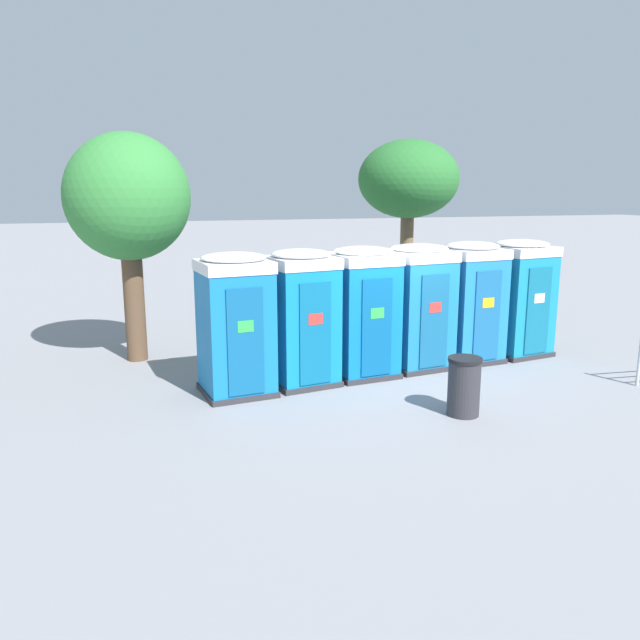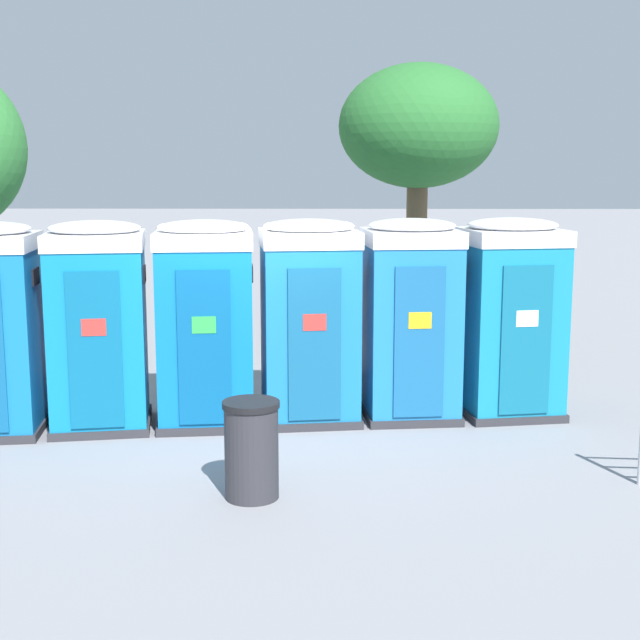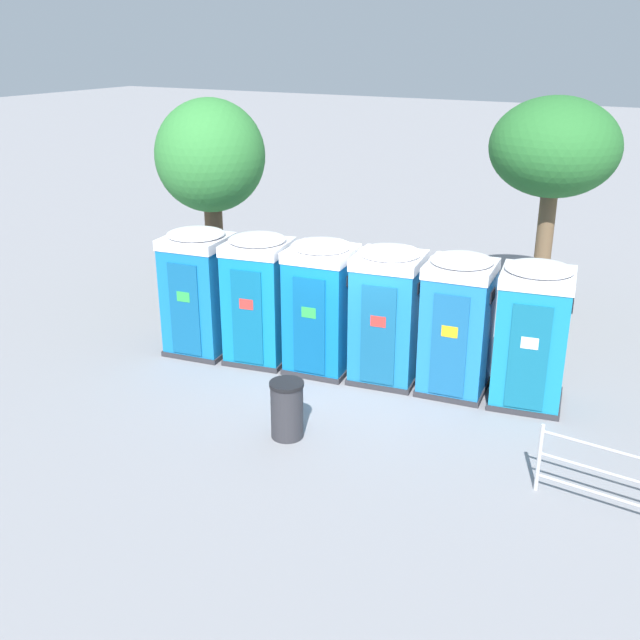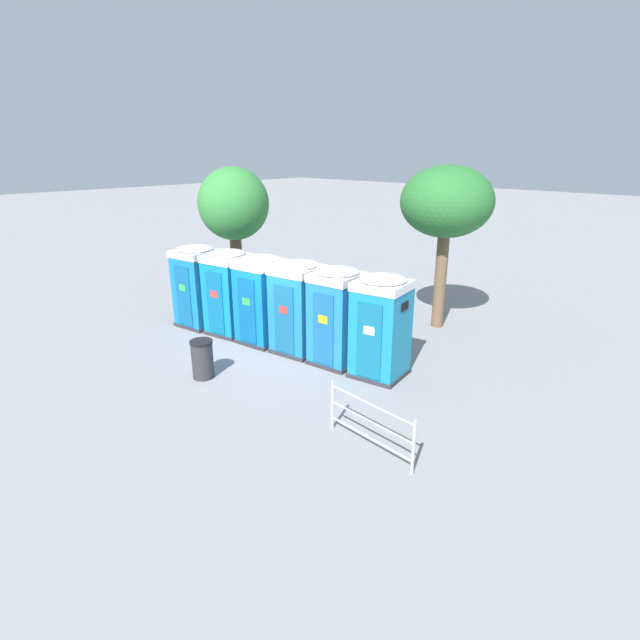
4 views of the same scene
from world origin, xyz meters
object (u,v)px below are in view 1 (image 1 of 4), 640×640
object	(u,v)px
portapotty_5	(519,297)
trash_can	(464,386)
portapotty_1	(302,317)
portapotty_3	(418,306)
portapotty_2	(363,311)
portapotty_0	(236,324)
street_tree_1	(128,200)
street_tree_0	(408,181)
portapotty_4	(470,301)

from	to	relation	value
portapotty_5	trash_can	distance (m)	4.40
portapotty_1	trash_can	xyz separation A→B (m)	(2.07, -2.39, -0.80)
portapotty_3	portapotty_2	bearing A→B (deg)	-171.07
portapotty_0	portapotty_3	bearing A→B (deg)	9.10
portapotty_3	portapotty_5	size ratio (longest dim) A/B	1.00
street_tree_1	trash_can	world-z (taller)	street_tree_1
portapotty_3	trash_can	world-z (taller)	portapotty_3
portapotty_0	portapotty_2	bearing A→B (deg)	9.19
portapotty_1	portapotty_5	bearing A→B (deg)	7.61
portapotty_0	portapotty_1	distance (m)	1.29
portapotty_0	portapotty_3	xyz separation A→B (m)	(3.83, 0.61, 0.00)
portapotty_0	street_tree_1	world-z (taller)	street_tree_1
portapotty_0	street_tree_0	xyz separation A→B (m)	(5.56, 5.05, 2.52)
portapotty_5	trash_can	bearing A→B (deg)	-134.72
portapotty_2	portapotty_3	xyz separation A→B (m)	(1.28, 0.20, -0.00)
street_tree_0	trash_can	distance (m)	8.24
portapotty_3	portapotty_0	bearing A→B (deg)	-170.90
portapotty_0	portapotty_5	xyz separation A→B (m)	(6.39, 0.92, 0.00)
portapotty_3	portapotty_1	bearing A→B (deg)	-171.54
portapotty_5	street_tree_1	distance (m)	8.58
portapotty_2	portapotty_5	bearing A→B (deg)	7.48
portapotty_0	street_tree_0	world-z (taller)	street_tree_0
portapotty_0	portapotty_3	distance (m)	3.88
portapotty_4	portapotty_5	size ratio (longest dim) A/B	1.00
street_tree_1	portapotty_3	bearing A→B (deg)	-21.92
portapotty_1	portapotty_5	xyz separation A→B (m)	(5.12, 0.68, -0.00)
portapotty_4	street_tree_1	bearing A→B (deg)	163.08
portapotty_0	portapotty_4	size ratio (longest dim) A/B	1.00
portapotty_3	street_tree_1	world-z (taller)	street_tree_1
portapotty_1	trash_can	size ratio (longest dim) A/B	2.64
portapotty_0	trash_can	distance (m)	4.06
portapotty_0	portapotty_5	distance (m)	6.46
portapotty_1	street_tree_1	size ratio (longest dim) A/B	0.54
portapotty_2	portapotty_3	size ratio (longest dim) A/B	1.00
portapotty_0	portapotty_4	distance (m)	5.17
portapotty_0	trash_can	size ratio (longest dim) A/B	2.64
street_tree_0	street_tree_1	world-z (taller)	street_tree_0
portapotty_1	street_tree_0	size ratio (longest dim) A/B	0.52
portapotty_3	street_tree_1	size ratio (longest dim) A/B	0.54
portapotty_2	portapotty_3	world-z (taller)	same
street_tree_0	portapotty_3	bearing A→B (deg)	-111.38
portapotty_1	trash_can	world-z (taller)	portapotty_1
trash_can	portapotty_5	bearing A→B (deg)	45.28
portapotty_3	trash_can	distance (m)	2.93
portapotty_4	trash_can	bearing A→B (deg)	-121.09
portapotty_4	street_tree_1	xyz separation A→B (m)	(-6.81, 2.07, 2.10)
portapotty_1	portapotty_5	distance (m)	5.17
portapotty_2	street_tree_0	size ratio (longest dim) A/B	0.52
portapotty_2	portapotty_5	world-z (taller)	same
portapotty_0	trash_can	xyz separation A→B (m)	(3.35, -2.16, -0.80)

